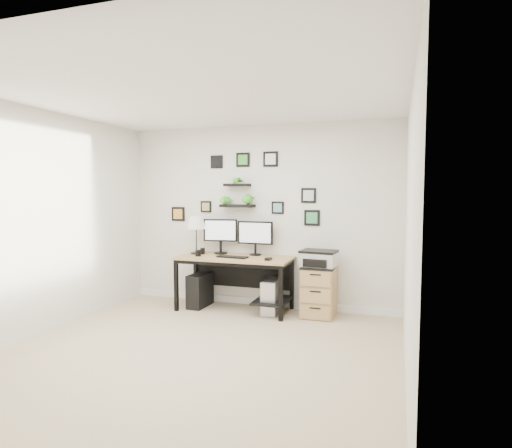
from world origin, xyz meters
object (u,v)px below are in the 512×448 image
at_px(monitor_left, 221,234).
at_px(pc_tower_black, 200,290).
at_px(desk, 238,265).
at_px(table_lamp, 196,223).
at_px(monitor_right, 255,235).
at_px(pc_tower_grey, 271,296).
at_px(printer, 319,258).
at_px(file_cabinet, 319,291).
at_px(mug, 198,253).

relative_size(monitor_left, pc_tower_black, 1.07).
bearing_deg(monitor_left, desk, -28.12).
bearing_deg(table_lamp, monitor_left, 17.78).
bearing_deg(monitor_right, pc_tower_grey, -34.83).
height_order(pc_tower_black, printer, printer).
distance_m(monitor_right, pc_tower_grey, 0.89).
xyz_separation_m(pc_tower_grey, file_cabinet, (0.64, 0.07, 0.10)).
bearing_deg(mug, pc_tower_black, 106.54).
relative_size(monitor_right, file_cabinet, 0.78).
height_order(monitor_left, table_lamp, table_lamp).
height_order(file_cabinet, printer, printer).
bearing_deg(pc_tower_grey, monitor_left, 167.32).
relative_size(mug, printer, 0.18).
xyz_separation_m(monitor_left, pc_tower_black, (-0.24, -0.20, -0.81)).
height_order(monitor_left, mug, monitor_left).
bearing_deg(monitor_left, printer, -5.09).
distance_m(desk, monitor_left, 0.57).
distance_m(desk, mug, 0.58).
relative_size(pc_tower_grey, file_cabinet, 0.72).
xyz_separation_m(monitor_left, monitor_right, (0.52, 0.02, -0.01)).
bearing_deg(desk, file_cabinet, 2.94).
xyz_separation_m(desk, pc_tower_grey, (0.49, -0.01, -0.39)).
bearing_deg(file_cabinet, monitor_right, 171.19).
xyz_separation_m(monitor_left, table_lamp, (-0.34, -0.11, 0.15)).
relative_size(table_lamp, mug, 6.17).
xyz_separation_m(pc_tower_black, file_cabinet, (1.71, 0.08, 0.10)).
bearing_deg(desk, printer, 2.48).
bearing_deg(printer, monitor_right, 170.60).
bearing_deg(file_cabinet, printer, -113.37).
relative_size(monitor_right, pc_tower_black, 1.10).
bearing_deg(printer, pc_tower_black, -177.73).
height_order(monitor_right, pc_tower_grey, monitor_right).
xyz_separation_m(monitor_left, mug, (-0.20, -0.32, -0.25)).
height_order(mug, file_cabinet, mug).
distance_m(monitor_left, table_lamp, 0.38).
distance_m(file_cabinet, printer, 0.44).
relative_size(monitor_left, pc_tower_grey, 1.06).
relative_size(desk, printer, 3.22).
distance_m(monitor_left, printer, 1.49).
height_order(monitor_left, file_cabinet, monitor_left).
xyz_separation_m(monitor_right, pc_tower_grey, (0.30, -0.21, -0.81)).
relative_size(mug, pc_tower_black, 0.19).
height_order(table_lamp, mug, table_lamp).
distance_m(desk, pc_tower_black, 0.70).
distance_m(desk, printer, 1.14).
xyz_separation_m(table_lamp, pc_tower_grey, (1.16, -0.08, -0.96)).
height_order(monitor_right, file_cabinet, monitor_right).
xyz_separation_m(desk, printer, (1.13, 0.05, 0.15)).
bearing_deg(table_lamp, file_cabinet, -0.42).
height_order(mug, pc_tower_grey, mug).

